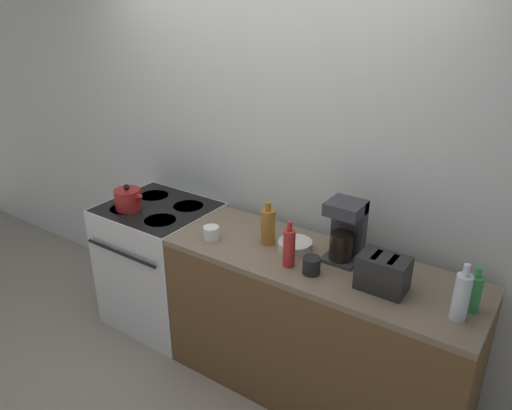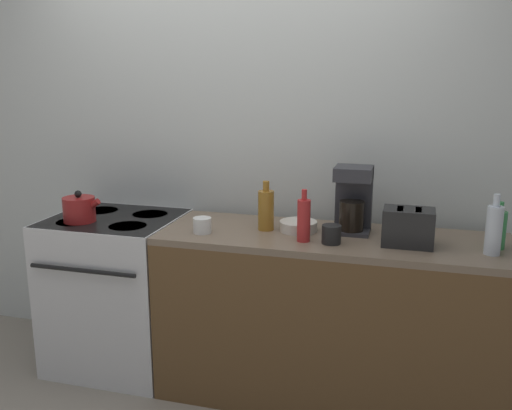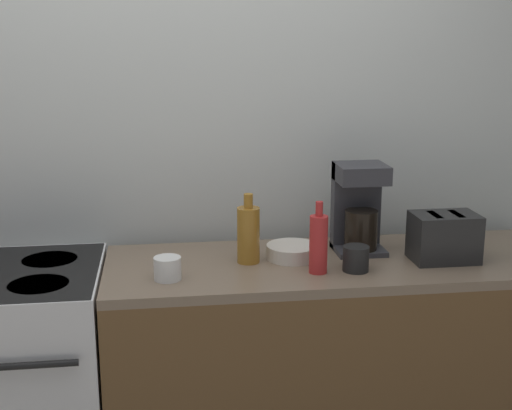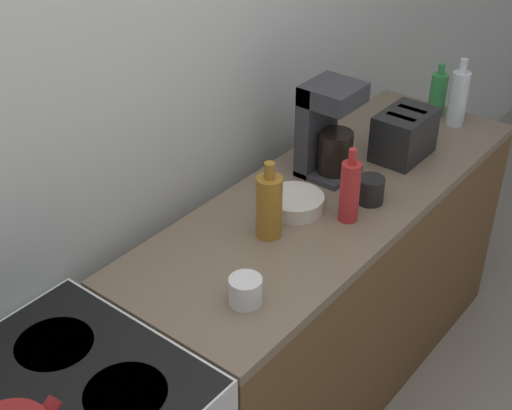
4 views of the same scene
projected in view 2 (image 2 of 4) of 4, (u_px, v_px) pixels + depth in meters
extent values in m
plane|color=gray|center=(199.00, 406.00, 3.06)|extent=(12.00, 12.00, 0.00)
cube|color=silver|center=(237.00, 148.00, 3.42)|extent=(8.00, 0.05, 2.60)
cube|color=silver|center=(118.00, 291.00, 3.43)|extent=(0.74, 0.66, 0.92)
cube|color=black|center=(114.00, 219.00, 3.32)|extent=(0.72, 0.64, 0.02)
cylinder|color=black|center=(75.00, 223.00, 3.24)|extent=(0.21, 0.21, 0.01)
cylinder|color=black|center=(128.00, 227.00, 3.15)|extent=(0.21, 0.21, 0.01)
cylinder|color=black|center=(101.00, 211.00, 3.49)|extent=(0.21, 0.21, 0.01)
cylinder|color=black|center=(150.00, 215.00, 3.41)|extent=(0.21, 0.21, 0.01)
cylinder|color=black|center=(82.00, 270.00, 3.04)|extent=(0.63, 0.02, 0.02)
cube|color=brown|center=(329.00, 321.00, 3.07)|extent=(1.81, 0.61, 0.88)
cube|color=#7A6651|center=(332.00, 239.00, 2.96)|extent=(1.81, 0.61, 0.04)
cylinder|color=maroon|center=(79.00, 209.00, 3.22)|extent=(0.18, 0.18, 0.14)
sphere|color=black|center=(78.00, 194.00, 3.20)|extent=(0.04, 0.04, 0.04)
cylinder|color=maroon|center=(92.00, 206.00, 3.19)|extent=(0.10, 0.04, 0.09)
cube|color=black|center=(408.00, 227.00, 2.78)|extent=(0.25, 0.17, 0.18)
cube|color=black|center=(400.00, 209.00, 2.77)|extent=(0.03, 0.12, 0.01)
cube|color=black|center=(419.00, 210.00, 2.75)|extent=(0.03, 0.12, 0.01)
cube|color=#333338|center=(351.00, 231.00, 3.02)|extent=(0.19, 0.18, 0.02)
cube|color=#333338|center=(354.00, 198.00, 3.03)|extent=(0.19, 0.06, 0.35)
cube|color=#333338|center=(354.00, 173.00, 2.94)|extent=(0.19, 0.18, 0.07)
cylinder|color=black|center=(351.00, 216.00, 2.97)|extent=(0.13, 0.13, 0.16)
cylinder|color=#B72828|center=(304.00, 221.00, 2.84)|extent=(0.07, 0.07, 0.21)
cylinder|color=#B72828|center=(304.00, 195.00, 2.81)|extent=(0.03, 0.03, 0.05)
cylinder|color=#338C47|center=(498.00, 230.00, 2.73)|extent=(0.07, 0.07, 0.18)
cylinder|color=#338C47|center=(501.00, 207.00, 2.71)|extent=(0.03, 0.03, 0.05)
cylinder|color=silver|center=(494.00, 231.00, 2.64)|extent=(0.07, 0.07, 0.23)
cylinder|color=silver|center=(497.00, 200.00, 2.60)|extent=(0.03, 0.03, 0.06)
cylinder|color=#9E6B23|center=(266.00, 210.00, 3.05)|extent=(0.09, 0.09, 0.21)
cylinder|color=#9E6B23|center=(266.00, 186.00, 3.02)|extent=(0.03, 0.03, 0.05)
cylinder|color=white|center=(202.00, 225.00, 3.00)|extent=(0.10, 0.10, 0.08)
cylinder|color=black|center=(331.00, 234.00, 2.82)|extent=(0.10, 0.10, 0.09)
cylinder|color=beige|center=(298.00, 226.00, 3.04)|extent=(0.20, 0.20, 0.05)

